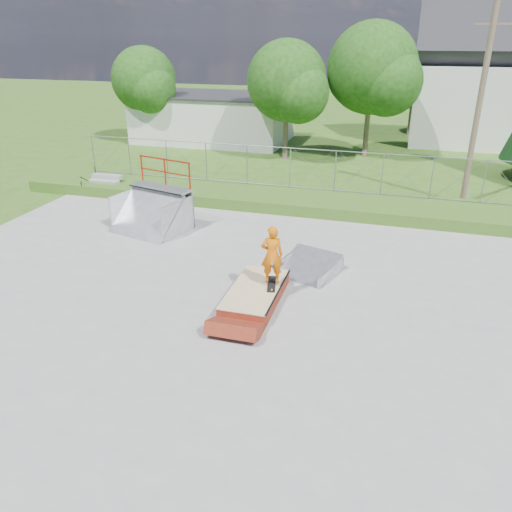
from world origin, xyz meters
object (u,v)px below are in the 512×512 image
Objects in this scene: quarter_pipe at (148,198)px; flat_bank_ramp at (308,266)px; grind_box at (255,295)px; skater at (272,257)px.

quarter_pipe reaches higher than flat_bank_ramp.
skater reaches higher than grind_box.
flat_bank_ramp is (6.43, -1.96, -1.02)m from quarter_pipe.
skater is at bearing -92.39° from flat_bank_ramp.
quarter_pipe is at bearing -179.82° from flat_bank_ramp.
grind_box is at bearing -99.30° from flat_bank_ramp.
flat_bank_ramp is at bearing -125.88° from skater.
grind_box is 1.65× the size of skater.
grind_box is at bearing 16.31° from skater.
flat_bank_ramp is 1.05× the size of skater.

